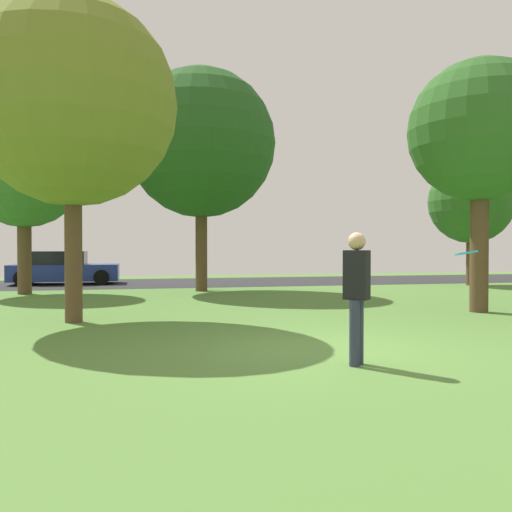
# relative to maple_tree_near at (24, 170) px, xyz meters

# --- Properties ---
(ground_plane) EXTENTS (44.00, 44.00, 0.00)m
(ground_plane) POSITION_rel_maple_tree_near_xyz_m (6.62, -11.43, -4.23)
(ground_plane) COLOR #547F38
(road_strip) EXTENTS (44.00, 6.40, 0.01)m
(road_strip) POSITION_rel_maple_tree_near_xyz_m (6.62, 4.57, -4.23)
(road_strip) COLOR #28282B
(road_strip) RESTS_ON ground_plane
(maple_tree_near) EXTENTS (3.97, 3.97, 6.24)m
(maple_tree_near) POSITION_rel_maple_tree_near_xyz_m (0.00, 0.00, 0.00)
(maple_tree_near) COLOR brown
(maple_tree_near) RESTS_ON ground_plane
(oak_tree_center) EXTENTS (4.41, 4.41, 6.88)m
(oak_tree_center) POSITION_rel_maple_tree_near_xyz_m (2.45, -7.38, 0.43)
(oak_tree_center) COLOR brown
(oak_tree_center) RESTS_ON ground_plane
(birch_tree_lone) EXTENTS (3.47, 3.47, 6.21)m
(birch_tree_lone) POSITION_rel_maple_tree_near_xyz_m (12.01, -7.69, 0.20)
(birch_tree_lone) COLOR brown
(birch_tree_lone) RESTS_ON ground_plane
(oak_tree_left) EXTENTS (3.48, 3.48, 5.25)m
(oak_tree_left) POSITION_rel_maple_tree_near_xyz_m (17.38, 0.37, -0.74)
(oak_tree_left) COLOR brown
(oak_tree_left) RESTS_ON ground_plane
(oak_tree_right) EXTENTS (5.38, 5.38, 8.06)m
(oak_tree_right) POSITION_rel_maple_tree_near_xyz_m (6.02, -0.07, 1.12)
(oak_tree_right) COLOR brown
(oak_tree_right) RESTS_ON ground_plane
(person_thrower) EXTENTS (0.38, 0.38, 1.81)m
(person_thrower) POSITION_rel_maple_tree_near_xyz_m (6.71, -12.48, -3.22)
(person_thrower) COLOR #2D334C
(person_thrower) RESTS_ON ground_plane
(frisbee_disc) EXTENTS (0.38, 0.38, 0.07)m
(frisbee_disc) POSITION_rel_maple_tree_near_xyz_m (7.73, -13.43, -2.70)
(frisbee_disc) COLOR #2DB2E0
(parked_car_blue) EXTENTS (4.46, 2.08, 1.42)m
(parked_car_blue) POSITION_rel_maple_tree_near_xyz_m (0.63, 4.77, -3.58)
(parked_car_blue) COLOR #233893
(parked_car_blue) RESTS_ON ground_plane
(street_lamp_post) EXTENTS (0.14, 0.14, 4.50)m
(street_lamp_post) POSITION_rel_maple_tree_near_xyz_m (6.07, 0.77, -1.98)
(street_lamp_post) COLOR #2D2D33
(street_lamp_post) RESTS_ON ground_plane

